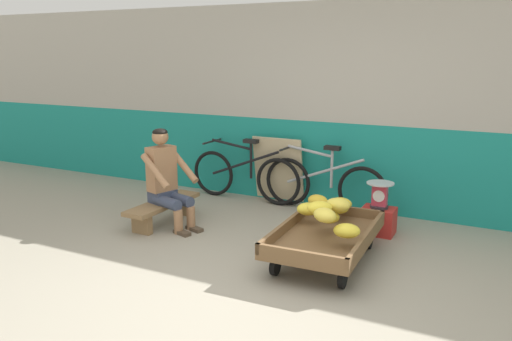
{
  "coord_description": "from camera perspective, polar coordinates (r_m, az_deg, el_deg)",
  "views": [
    {
      "loc": [
        1.83,
        -3.45,
        1.99
      ],
      "look_at": [
        -0.58,
        1.33,
        0.75
      ],
      "focal_mm": 35.91,
      "sensor_mm": 36.0,
      "label": 1
    }
  ],
  "objects": [
    {
      "name": "back_wall",
      "position": [
        6.66,
        10.76,
        6.91
      ],
      "size": [
        16.0,
        0.3,
        2.61
      ],
      "color": "#19847A",
      "rests_on": "ground"
    },
    {
      "name": "sign_board",
      "position": [
        6.91,
        2.51,
        0.1
      ],
      "size": [
        0.7,
        0.19,
        0.89
      ],
      "color": "#C6B289",
      "rests_on": "ground"
    },
    {
      "name": "ground_plane",
      "position": [
        4.38,
        -1.07,
        -13.98
      ],
      "size": [
        80.0,
        80.0,
        0.0
      ],
      "primitive_type": "plane",
      "color": "gray"
    },
    {
      "name": "weighing_scale",
      "position": [
        5.82,
        13.62,
        -2.64
      ],
      "size": [
        0.3,
        0.3,
        0.29
      ],
      "color": "#28282D",
      "rests_on": "plastic_crate"
    },
    {
      "name": "plastic_crate",
      "position": [
        5.91,
        13.47,
        -5.47
      ],
      "size": [
        0.36,
        0.28,
        0.3
      ],
      "color": "red",
      "rests_on": "ground"
    },
    {
      "name": "banana_cart",
      "position": [
        5.04,
        7.76,
        -7.41
      ],
      "size": [
        0.88,
        1.47,
        0.36
      ],
      "color": "brown",
      "rests_on": "ground"
    },
    {
      "name": "low_bench",
      "position": [
        6.16,
        -10.3,
        -4.06
      ],
      "size": [
        0.33,
        1.11,
        0.27
      ],
      "color": "olive",
      "rests_on": "ground"
    },
    {
      "name": "bicycle_far_left",
      "position": [
        6.57,
        7.53,
        -1.51
      ],
      "size": [
        1.66,
        0.48,
        0.86
      ],
      "color": "black",
      "rests_on": "ground"
    },
    {
      "name": "vendor_seated",
      "position": [
        6.0,
        -9.95,
        -0.87
      ],
      "size": [
        0.73,
        0.59,
        1.14
      ],
      "color": "#9E704C",
      "rests_on": "ground"
    },
    {
      "name": "banana_pile",
      "position": [
        5.12,
        8.11,
        -4.4
      ],
      "size": [
        0.85,
        1.08,
        0.26
      ],
      "color": "yellow",
      "rests_on": "banana_cart"
    },
    {
      "name": "bicycle_near_left",
      "position": [
        6.99,
        -1.3,
        -0.51
      ],
      "size": [
        1.66,
        0.48,
        0.86
      ],
      "color": "black",
      "rests_on": "ground"
    }
  ]
}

